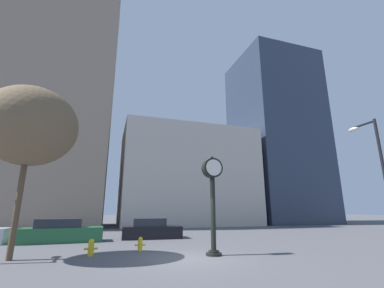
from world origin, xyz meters
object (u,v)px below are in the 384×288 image
Objects in this scene: car_green at (62,232)px; fire_hydrant_near at (140,244)px; street_lamp_right at (375,162)px; car_black at (151,230)px; street_clock at (213,190)px; bare_tree at (31,126)px; fire_hydrant_far at (91,247)px.

fire_hydrant_near is at bearing -51.84° from car_green.
car_green is at bearing 147.78° from street_lamp_right.
fire_hydrant_near is (-1.44, -5.58, -0.25)m from car_black.
car_green is (-7.28, 7.39, -2.28)m from street_clock.
street_clock reaches higher than car_green.
fire_hydrant_near is (-2.97, 2.33, -2.55)m from street_clock.
car_black reaches higher than fire_hydrant_near.
street_clock is 8.86m from bare_tree.
bare_tree reaches higher than street_clock.
car_black is 14.29m from street_lamp_right.
car_green is at bearing 134.55° from street_clock.
bare_tree is (-6.74, -6.44, 5.07)m from car_black.
fire_hydrant_far is at bearing -161.66° from fire_hydrant_near.
street_lamp_right is 16.64m from bare_tree.
street_lamp_right is (15.17, -9.56, 3.67)m from car_green.
street_lamp_right is at bearing -43.63° from car_black.
bare_tree is (-16.17, 3.64, 1.38)m from street_lamp_right.
car_black is at bearing 43.70° from bare_tree.
street_clock is at bearing -47.68° from car_green.
car_black is 7.33m from fire_hydrant_far.
street_clock is at bearing -75.72° from car_black.
fire_hydrant_near is at bearing 141.89° from street_clock.
car_black is 10.62m from bare_tree.
fire_hydrant_far is at bearing 163.12° from street_clock.
fire_hydrant_near is at bearing 9.20° from bare_tree.
fire_hydrant_near is at bearing 157.51° from street_lamp_right.
street_clock is 6.32× the size of fire_hydrant_far.
car_black is 0.66× the size of street_lamp_right.
street_lamp_right reaches higher than car_black.
car_green is 6.65m from fire_hydrant_near.
car_green is at bearing -171.51° from car_black.
car_green reaches higher than fire_hydrant_far.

